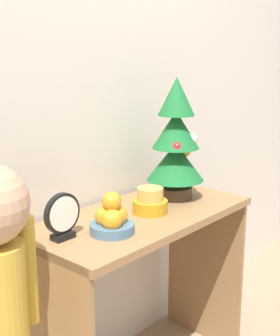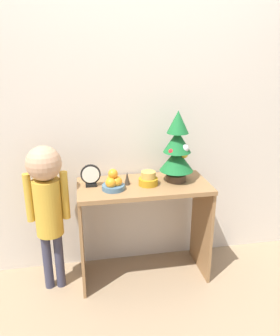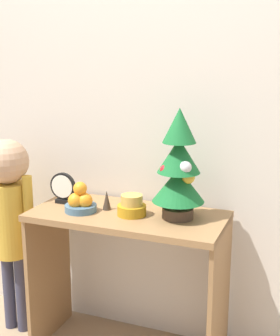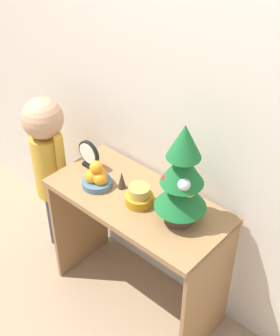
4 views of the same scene
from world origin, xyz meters
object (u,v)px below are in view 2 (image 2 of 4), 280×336
object	(u,v)px
desk_clock	(91,176)
figurine	(127,178)
mini_tree	(177,148)
child_figure	(47,197)
fruit_bowl	(113,182)
singing_bowl	(148,179)

from	to	relation	value
desk_clock	figurine	size ratio (longest dim) A/B	1.67
mini_tree	child_figure	bearing A→B (deg)	-177.11
fruit_bowl	desk_clock	world-z (taller)	desk_clock
fruit_bowl	singing_bowl	bearing A→B (deg)	8.64
singing_bowl	figurine	xyz separation A→B (m)	(-0.14, 0.03, 0.00)
mini_tree	singing_bowl	bearing A→B (deg)	-169.37
fruit_bowl	figurine	xyz separation A→B (m)	(0.10, 0.07, -0.00)
fruit_bowl	child_figure	world-z (taller)	child_figure
fruit_bowl	child_figure	xyz separation A→B (m)	(-0.44, 0.03, -0.08)
fruit_bowl	desk_clock	xyz separation A→B (m)	(-0.14, 0.08, 0.03)
desk_clock	child_figure	xyz separation A→B (m)	(-0.29, -0.05, -0.11)
mini_tree	figurine	bearing A→B (deg)	-178.65
mini_tree	figurine	size ratio (longest dim) A/B	5.38
fruit_bowl	singing_bowl	size ratio (longest dim) A/B	1.13
singing_bowl	child_figure	size ratio (longest dim) A/B	0.13
mini_tree	fruit_bowl	size ratio (longest dim) A/B	3.31
fruit_bowl	child_figure	bearing A→B (deg)	175.81
fruit_bowl	mini_tree	bearing A→B (deg)	9.56
child_figure	fruit_bowl	bearing A→B (deg)	-4.19
singing_bowl	figurine	world-z (taller)	singing_bowl
child_figure	mini_tree	bearing A→B (deg)	2.89
mini_tree	desk_clock	distance (m)	0.62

